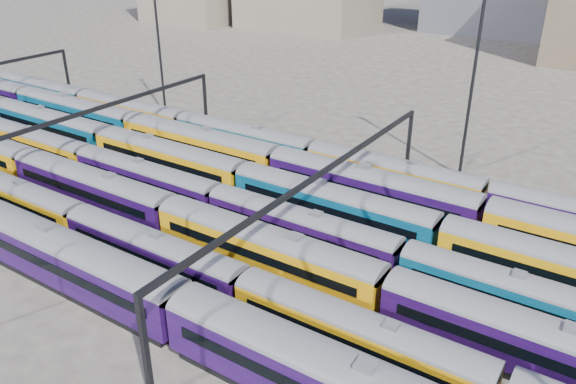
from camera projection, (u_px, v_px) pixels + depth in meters
The scene contains 12 objects.
ground at pixel (229, 225), 54.61m from camera, with size 500.00×500.00×0.00m, color #403A36.
rake_0 at pixel (181, 308), 38.07m from camera, with size 136.84×3.33×5.63m.
rake_1 at pixel (78, 219), 50.59m from camera, with size 111.60×2.72×4.57m.
rake_2 at pixel (265, 246), 45.73m from camera, with size 149.08×3.11×5.25m.
rake_3 at pixel (216, 199), 54.24m from camera, with size 114.66×2.80×4.70m.
rake_4 at pixel (242, 177), 58.21m from camera, with size 126.70×3.09×5.21m.
rake_5 at pixel (198, 142), 67.09m from camera, with size 157.75×3.29×5.56m.
rake_6 at pixel (392, 172), 59.69m from camera, with size 139.45×2.91×4.90m.
gantry_1 at pixel (83, 122), 61.56m from camera, with size 0.35×40.35×8.03m.
gantry_2 at pixel (319, 185), 46.72m from camera, with size 0.35×40.35×8.03m.
mast_1 at pixel (157, 20), 79.97m from camera, with size 1.40×0.50×25.60m.
mast_3 at pixel (477, 55), 59.22m from camera, with size 1.40×0.50×25.60m.
Camera 1 is at (31.07, -36.82, 26.54)m, focal length 35.00 mm.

